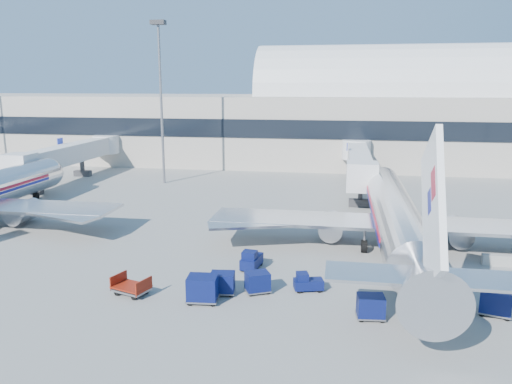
% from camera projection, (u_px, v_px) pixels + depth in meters
% --- Properties ---
extents(ground, '(260.00, 260.00, 0.00)m').
position_uv_depth(ground, '(272.00, 261.00, 40.39)').
color(ground, gray).
rests_on(ground, ground).
extents(terminal, '(170.00, 28.15, 21.00)m').
position_uv_depth(terminal, '(242.00, 119.00, 94.96)').
color(terminal, '#B2AA9E').
rests_on(terminal, ground).
extents(airliner_main, '(32.00, 37.26, 12.07)m').
position_uv_depth(airliner_main, '(396.00, 218.00, 42.47)').
color(airliner_main, silver).
rests_on(airliner_main, ground).
extents(jetbridge_near, '(4.40, 27.50, 6.25)m').
position_uv_depth(jetbridge_near, '(358.00, 160.00, 68.00)').
color(jetbridge_near, silver).
rests_on(jetbridge_near, ground).
extents(jetbridge_mid, '(4.40, 27.50, 6.25)m').
position_uv_depth(jetbridge_mid, '(74.00, 153.00, 74.88)').
color(jetbridge_mid, silver).
rests_on(jetbridge_mid, ground).
extents(mast_west, '(2.00, 1.20, 22.60)m').
position_uv_depth(mast_west, '(160.00, 79.00, 69.45)').
color(mast_west, slate).
rests_on(mast_west, ground).
extents(barrier_near, '(3.00, 0.55, 0.90)m').
position_uv_depth(barrier_near, '(502.00, 261.00, 39.27)').
color(barrier_near, '#9E9E96').
rests_on(barrier_near, ground).
extents(tug_lead, '(2.20, 1.48, 1.31)m').
position_uv_depth(tug_lead, '(307.00, 282.00, 34.56)').
color(tug_lead, '#091043').
rests_on(tug_lead, ground).
extents(tug_right, '(2.15, 1.30, 1.32)m').
position_uv_depth(tug_right, '(428.00, 281.00, 34.85)').
color(tug_right, '#091043').
rests_on(tug_right, ground).
extents(tug_left, '(1.52, 2.54, 1.56)m').
position_uv_depth(tug_left, '(251.00, 260.00, 38.64)').
color(tug_left, '#091043').
rests_on(tug_left, ground).
extents(cart_train_a, '(2.05, 1.87, 1.46)m').
position_uv_depth(cart_train_a, '(258.00, 282.00, 34.18)').
color(cart_train_a, '#091043').
rests_on(cart_train_a, ground).
extents(cart_train_b, '(1.83, 1.47, 1.51)m').
position_uv_depth(cart_train_b, '(223.00, 283.00, 33.97)').
color(cart_train_b, '#091043').
rests_on(cart_train_b, ground).
extents(cart_train_c, '(2.16, 1.72, 1.79)m').
position_uv_depth(cart_train_c, '(203.00, 288.00, 32.65)').
color(cart_train_c, '#091043').
rests_on(cart_train_c, ground).
extents(cart_solo_near, '(1.82, 1.46, 1.50)m').
position_uv_depth(cart_solo_near, '(371.00, 306.00, 30.36)').
color(cart_solo_near, '#091043').
rests_on(cart_solo_near, ground).
extents(cart_solo_far, '(2.23, 1.92, 1.67)m').
position_uv_depth(cart_solo_far, '(496.00, 301.00, 30.83)').
color(cart_solo_far, '#091043').
rests_on(cart_solo_far, ground).
extents(cart_open_red, '(2.77, 2.33, 0.63)m').
position_uv_depth(cart_open_red, '(132.00, 288.00, 33.93)').
color(cart_open_red, slate).
rests_on(cart_open_red, ground).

